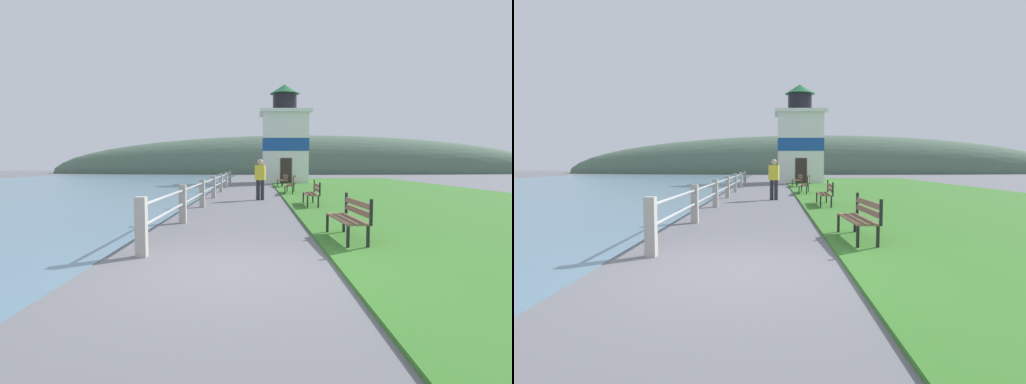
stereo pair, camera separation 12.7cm
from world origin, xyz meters
TOP-DOWN VIEW (x-y plane):
  - ground_plane at (0.00, 0.00)m, footprint 160.00×160.00m
  - grass_verge at (7.63, 14.11)m, footprint 12.00×42.34m
  - seawall_railing at (-1.53, 12.50)m, footprint 0.18×23.17m
  - park_bench_near at (2.32, 2.30)m, footprint 0.56×1.71m
  - park_bench_midway at (2.50, 8.89)m, footprint 0.54×1.83m
  - park_bench_far at (2.24, 14.89)m, footprint 0.72×1.89m
  - park_bench_by_lighthouse at (2.25, 20.80)m, footprint 0.66×1.99m
  - lighthouse at (2.74, 27.10)m, footprint 4.07×4.07m
  - person_strolling at (0.59, 11.54)m, footprint 0.47×0.32m
  - distant_hillside at (8.00, 58.22)m, footprint 80.00×16.00m

SIDE VIEW (x-z plane):
  - ground_plane at x=0.00m, z-range 0.00..0.00m
  - distant_hillside at x=8.00m, z-range -6.00..6.00m
  - grass_verge at x=7.63m, z-range 0.00..0.06m
  - park_bench_near at x=2.32m, z-range 0.07..1.01m
  - park_bench_midway at x=2.50m, z-range 0.07..1.01m
  - park_bench_far at x=2.24m, z-range 0.07..1.01m
  - park_bench_by_lighthouse at x=2.25m, z-range 0.07..1.01m
  - seawall_railing at x=-1.53m, z-range 0.07..1.10m
  - person_strolling at x=0.59m, z-range 0.07..1.84m
  - lighthouse at x=2.74m, z-range -0.61..7.35m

